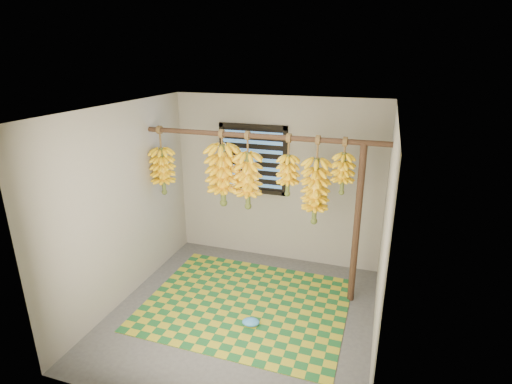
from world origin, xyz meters
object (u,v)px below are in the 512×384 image
at_px(woven_mat, 246,304).
at_px(banana_bunch_e, 315,191).
at_px(banana_bunch_d, 288,175).
at_px(banana_bunch_f, 343,173).
at_px(banana_bunch_a, 163,171).
at_px(plastic_bag, 251,322).
at_px(banana_bunch_c, 248,181).
at_px(banana_bunch_b, 223,175).
at_px(support_post, 357,226).

relative_size(woven_mat, banana_bunch_e, 2.25).
distance_m(banana_bunch_d, banana_bunch_f, 0.65).
height_order(banana_bunch_a, banana_bunch_f, same).
xyz_separation_m(plastic_bag, banana_bunch_a, (-1.53, 0.88, 1.40)).
height_order(banana_bunch_c, banana_bunch_d, same).
bearing_deg(banana_bunch_d, banana_bunch_f, 0.00).
distance_m(woven_mat, plastic_bag, 0.42).
distance_m(woven_mat, banana_bunch_b, 1.62).
height_order(woven_mat, banana_bunch_e, banana_bunch_e).
height_order(support_post, banana_bunch_c, banana_bunch_c).
bearing_deg(woven_mat, banana_bunch_b, 133.30).
relative_size(banana_bunch_d, banana_bunch_f, 1.13).
height_order(banana_bunch_b, banana_bunch_d, same).
height_order(plastic_bag, banana_bunch_d, banana_bunch_d).
bearing_deg(banana_bunch_c, plastic_bag, -69.49).
bearing_deg(banana_bunch_a, banana_bunch_c, 0.00).
bearing_deg(banana_bunch_b, banana_bunch_f, 0.00).
distance_m(woven_mat, banana_bunch_c, 1.52).
bearing_deg(banana_bunch_b, plastic_bag, -53.01).
bearing_deg(banana_bunch_f, banana_bunch_a, -180.00).
xyz_separation_m(banana_bunch_b, banana_bunch_f, (1.48, 0.00, 0.16)).
bearing_deg(plastic_bag, support_post, 40.72).
bearing_deg(plastic_bag, banana_bunch_e, 59.70).
height_order(banana_bunch_c, banana_bunch_e, same).
distance_m(banana_bunch_a, banana_bunch_f, 2.35).
distance_m(banana_bunch_d, banana_bunch_e, 0.38).
distance_m(banana_bunch_b, banana_bunch_e, 1.18).
relative_size(woven_mat, plastic_bag, 11.93).
height_order(woven_mat, banana_bunch_f, banana_bunch_f).
bearing_deg(woven_mat, banana_bunch_c, 105.65).
height_order(woven_mat, banana_bunch_b, banana_bunch_b).
height_order(banana_bunch_c, banana_bunch_f, same).
relative_size(plastic_bag, banana_bunch_c, 0.21).
xyz_separation_m(banana_bunch_a, banana_bunch_e, (2.04, 0.00, -0.07)).
xyz_separation_m(plastic_bag, banana_bunch_c, (-0.33, 0.88, 1.38)).
distance_m(plastic_bag, banana_bunch_b, 1.80).
bearing_deg(plastic_bag, banana_bunch_d, 78.68).
bearing_deg(banana_bunch_b, banana_bunch_e, 0.00).
xyz_separation_m(banana_bunch_c, banana_bunch_f, (1.15, 0.00, 0.20)).
height_order(banana_bunch_d, banana_bunch_f, same).
height_order(woven_mat, banana_bunch_a, banana_bunch_a).
xyz_separation_m(banana_bunch_d, banana_bunch_f, (0.64, 0.00, 0.08)).
height_order(woven_mat, plastic_bag, plastic_bag).
bearing_deg(support_post, woven_mat, -157.40).
distance_m(plastic_bag, banana_bunch_f, 1.99).
bearing_deg(woven_mat, banana_bunch_d, 54.14).
bearing_deg(banana_bunch_b, woven_mat, -46.70).
height_order(banana_bunch_a, banana_bunch_d, same).
bearing_deg(banana_bunch_e, banana_bunch_c, 180.00).
relative_size(banana_bunch_b, banana_bunch_c, 0.99).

